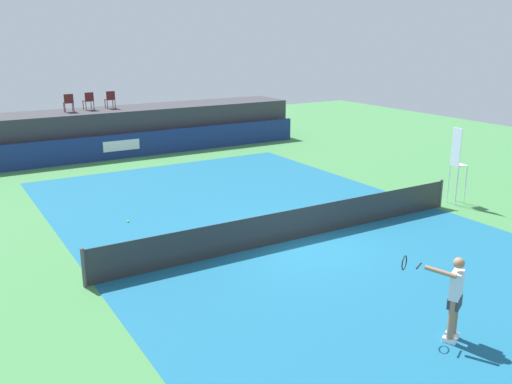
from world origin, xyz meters
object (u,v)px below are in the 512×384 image
object	(u,v)px
spectator_chair_center	(110,99)
umpire_chair	(457,161)
spectator_chair_far_left	(69,102)
spectator_chair_left	(89,100)
tennis_player	(454,296)
tennis_ball	(128,221)
net_post_near	(84,268)
net_post_far	(441,193)

from	to	relation	value
spectator_chair_center	umpire_chair	xyz separation A→B (m)	(7.62, -15.49, -1.11)
spectator_chair_far_left	spectator_chair_left	distance (m)	1.07
spectator_chair_far_left	umpire_chair	xyz separation A→B (m)	(9.76, -15.19, -1.11)
tennis_player	tennis_ball	distance (m)	10.78
spectator_chair_left	tennis_player	size ratio (longest dim) A/B	0.50
net_post_near	tennis_player	xyz separation A→B (m)	(5.62, -6.19, 0.46)
net_post_near	tennis_ball	bearing A→B (deg)	59.18
spectator_chair_far_left	umpire_chair	distance (m)	18.08
spectator_chair_center	net_post_near	bearing A→B (deg)	-109.48
spectator_chair_far_left	tennis_ball	world-z (taller)	spectator_chair_far_left
net_post_far	tennis_ball	distance (m)	10.78
spectator_chair_far_left	net_post_near	size ratio (longest dim) A/B	0.89
net_post_near	tennis_ball	size ratio (longest dim) A/B	14.71
spectator_chair_far_left	net_post_near	world-z (taller)	spectator_chair_far_left
umpire_chair	net_post_near	distance (m)	13.15
spectator_chair_far_left	net_post_far	world-z (taller)	spectator_chair_far_left
net_post_far	net_post_near	bearing A→B (deg)	180.00
net_post_near	tennis_player	world-z (taller)	tennis_player
tennis_player	tennis_ball	bearing A→B (deg)	107.28
spectator_chair_far_left	net_post_near	xyz separation A→B (m)	(-3.35, -15.20, -2.19)
umpire_chair	net_post_near	size ratio (longest dim) A/B	2.76
umpire_chair	tennis_ball	size ratio (longest dim) A/B	40.59
tennis_ball	net_post_near	bearing A→B (deg)	-120.82
spectator_chair_far_left	spectator_chair_center	size ratio (longest dim) A/B	1.00
spectator_chair_left	tennis_player	distance (m)	21.76
spectator_chair_far_left	net_post_near	distance (m)	15.72
spectator_chair_center	net_post_far	xyz separation A→B (m)	(6.92, -15.50, -2.19)
umpire_chair	tennis_player	distance (m)	9.74
tennis_ball	net_post_far	bearing A→B (deg)	-22.23
spectator_chair_left	tennis_ball	xyz separation A→B (m)	(-1.96, -11.39, -2.66)
umpire_chair	net_post_far	size ratio (longest dim) A/B	2.76
net_post_near	tennis_player	distance (m)	8.37
spectator_chair_left	tennis_player	bearing A→B (deg)	-86.73
net_post_near	spectator_chair_left	bearing A→B (deg)	74.16
spectator_chair_center	tennis_ball	xyz separation A→B (m)	(-3.05, -11.43, -2.66)
umpire_chair	net_post_near	world-z (taller)	umpire_chair
tennis_player	spectator_chair_center	bearing A→B (deg)	90.37
umpire_chair	spectator_chair_far_left	bearing A→B (deg)	122.71
spectator_chair_left	umpire_chair	bearing A→B (deg)	-60.57
net_post_far	spectator_chair_center	bearing A→B (deg)	114.04
spectator_chair_center	tennis_ball	world-z (taller)	spectator_chair_center
net_post_far	tennis_player	size ratio (longest dim) A/B	0.56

